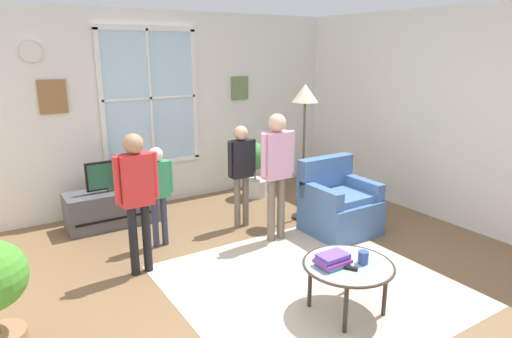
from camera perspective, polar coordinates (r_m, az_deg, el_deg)
name	(u,v)px	position (r m, az deg, el deg)	size (l,w,h in m)	color
ground_plane	(284,289)	(4.28, 3.64, -15.03)	(6.02, 6.38, 0.02)	brown
back_wall	(160,109)	(6.37, -12.19, 7.45)	(5.42, 0.17, 2.63)	silver
side_wall_right	(478,121)	(5.85, 26.46, 5.47)	(0.12, 5.78, 2.63)	silver
area_rug	(310,285)	(4.34, 6.92, -14.46)	(2.41, 2.39, 0.01)	#C6B29E
tv_stand	(112,208)	(5.86, -17.87, -4.71)	(1.09, 0.47, 0.44)	#4C4C51
television	(109,175)	(5.74, -18.20, -0.75)	(0.56, 0.08, 0.38)	#4C4C4C
armchair	(338,205)	(5.44, 10.45, -4.59)	(0.76, 0.74, 0.87)	#476B9E
coffee_table	(348,267)	(3.82, 11.66, -12.14)	(0.75, 0.75, 0.44)	#99B2B7
book_stack	(333,260)	(3.74, 9.75, -11.36)	(0.27, 0.19, 0.10)	teal
cup	(363,257)	(3.83, 13.51, -10.90)	(0.09, 0.09, 0.11)	#334C8C
remote_near_books	(349,268)	(3.73, 11.77, -12.23)	(0.04, 0.14, 0.02)	black
person_green_shirt	(158,185)	(4.95, -12.42, -2.05)	(0.34, 0.15, 1.13)	#333851
person_pink_shirt	(277,163)	(4.96, 2.66, 0.82)	(0.44, 0.20, 1.46)	#726656
person_red_shirt	(136,188)	(4.34, -15.00, -2.36)	(0.42, 0.19, 1.39)	black
person_black_shirt	(241,165)	(5.36, -1.90, 0.57)	(0.38, 0.17, 1.26)	#726656
potted_plant_by_window	(255,167)	(6.61, -0.13, 0.20)	(0.40, 0.40, 0.80)	silver
floor_lamp	(305,107)	(5.55, 6.25, 7.85)	(0.32, 0.32, 1.73)	black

